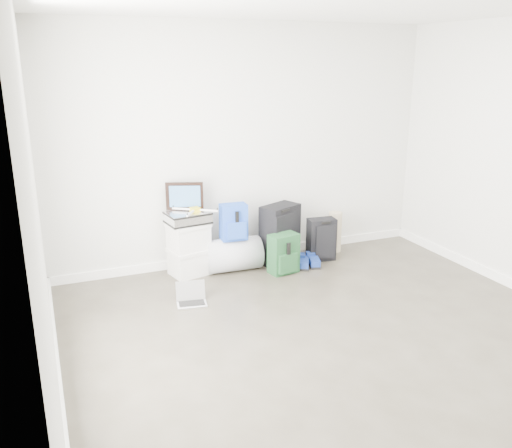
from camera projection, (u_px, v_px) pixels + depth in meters
name	position (u px, v px, depth m)	size (l,w,h in m)	color
ground	(360.00, 359.00, 4.33)	(5.00, 5.00, 0.00)	#332E25
room_envelope	(372.00, 144.00, 3.84)	(4.52, 5.02, 2.71)	silver
boxes_stack	(189.00, 249.00, 5.96)	(0.48, 0.42, 0.59)	silver
briefcase	(188.00, 218.00, 5.85)	(0.44, 0.32, 0.13)	#B2B2B7
painting	(185.00, 196.00, 5.88)	(0.39, 0.16, 0.30)	black
drone	(195.00, 209.00, 5.84)	(0.44, 0.44, 0.05)	gold
duffel_bag	(233.00, 254.00, 6.10)	(0.38, 0.38, 0.61)	gray
blue_backpack	(234.00, 223.00, 5.96)	(0.30, 0.23, 0.40)	#193BA3
large_suitcase	(280.00, 235.00, 6.27)	(0.52, 0.44, 0.70)	black
green_backpack	(284.00, 254.00, 6.02)	(0.35, 0.28, 0.45)	#153B1F
carry_on	(322.00, 239.00, 6.40)	(0.34, 0.24, 0.50)	black
shoes	(309.00, 262.00, 6.26)	(0.35, 0.31, 0.10)	black
rolled_rug	(335.00, 232.00, 6.70)	(0.16, 0.16, 0.50)	tan
laptop	(191.00, 298.00, 5.31)	(0.32, 0.25, 0.20)	silver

